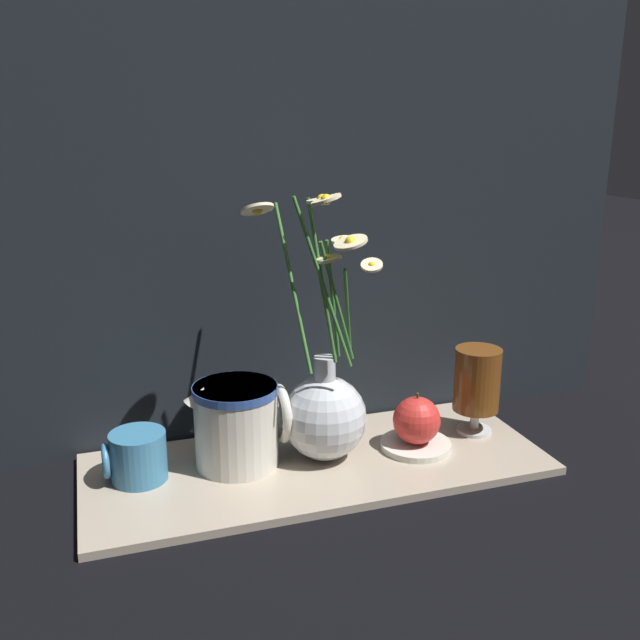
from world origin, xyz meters
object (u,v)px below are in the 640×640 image
(ceramic_pitcher, at_px, (238,421))
(orange_fruit, at_px, (417,420))
(tea_glass, at_px, (477,382))
(vase_with_flowers, at_px, (325,410))
(yellow_mug, at_px, (137,457))

(ceramic_pitcher, bearing_deg, orange_fruit, -7.67)
(ceramic_pitcher, height_order, tea_glass, tea_glass)
(vase_with_flowers, relative_size, ceramic_pitcher, 2.71)
(ceramic_pitcher, xyz_separation_m, orange_fruit, (0.27, -0.04, -0.02))
(orange_fruit, bearing_deg, yellow_mug, 175.20)
(yellow_mug, bearing_deg, orange_fruit, -4.80)
(ceramic_pitcher, xyz_separation_m, tea_glass, (0.39, -0.01, 0.02))
(tea_glass, distance_m, orange_fruit, 0.13)
(ceramic_pitcher, relative_size, tea_glass, 1.04)
(orange_fruit, bearing_deg, tea_glass, 11.50)
(vase_with_flowers, distance_m, yellow_mug, 0.28)
(tea_glass, xyz_separation_m, orange_fruit, (-0.12, -0.02, -0.04))
(yellow_mug, height_order, ceramic_pitcher, ceramic_pitcher)
(tea_glass, height_order, orange_fruit, tea_glass)
(vase_with_flowers, xyz_separation_m, yellow_mug, (-0.27, 0.02, -0.04))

